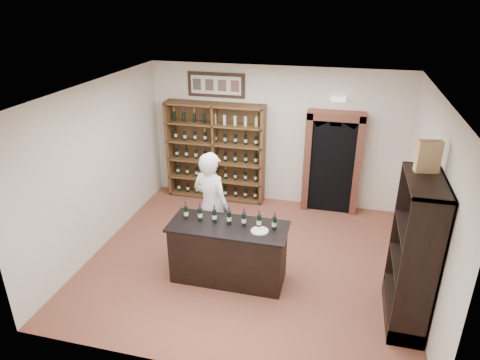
# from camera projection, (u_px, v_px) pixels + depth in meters

# --- Properties ---
(floor) EXTENTS (5.50, 5.50, 0.00)m
(floor) POSITION_uv_depth(u_px,v_px,m) (249.00, 259.00, 7.59)
(floor) COLOR brown
(floor) RESTS_ON ground
(ceiling) EXTENTS (5.50, 5.50, 0.00)m
(ceiling) POSITION_uv_depth(u_px,v_px,m) (250.00, 91.00, 6.38)
(ceiling) COLOR white
(ceiling) RESTS_ON wall_back
(wall_back) EXTENTS (5.50, 0.04, 3.00)m
(wall_back) POSITION_uv_depth(u_px,v_px,m) (275.00, 137.00, 9.20)
(wall_back) COLOR silver
(wall_back) RESTS_ON ground
(wall_left) EXTENTS (0.04, 5.00, 3.00)m
(wall_left) POSITION_uv_depth(u_px,v_px,m) (99.00, 167.00, 7.60)
(wall_left) COLOR silver
(wall_left) RESTS_ON ground
(wall_right) EXTENTS (0.04, 5.00, 3.00)m
(wall_right) POSITION_uv_depth(u_px,v_px,m) (429.00, 201.00, 6.37)
(wall_right) COLOR silver
(wall_right) RESTS_ON ground
(wine_shelf) EXTENTS (2.20, 0.38, 2.20)m
(wine_shelf) POSITION_uv_depth(u_px,v_px,m) (216.00, 152.00, 9.51)
(wine_shelf) COLOR brown
(wine_shelf) RESTS_ON ground
(framed_picture) EXTENTS (1.25, 0.04, 0.52)m
(framed_picture) POSITION_uv_depth(u_px,v_px,m) (216.00, 85.00, 9.04)
(framed_picture) COLOR black
(framed_picture) RESTS_ON wall_back
(arched_doorway) EXTENTS (1.17, 0.35, 2.17)m
(arched_doorway) POSITION_uv_depth(u_px,v_px,m) (332.00, 160.00, 8.92)
(arched_doorway) COLOR black
(arched_doorway) RESTS_ON ground
(emergency_light) EXTENTS (0.30, 0.10, 0.10)m
(emergency_light) POSITION_uv_depth(u_px,v_px,m) (338.00, 99.00, 8.49)
(emergency_light) COLOR white
(emergency_light) RESTS_ON wall_back
(tasting_counter) EXTENTS (1.88, 0.78, 1.00)m
(tasting_counter) POSITION_uv_depth(u_px,v_px,m) (228.00, 253.00, 6.90)
(tasting_counter) COLOR black
(tasting_counter) RESTS_ON ground
(counter_bottle_0) EXTENTS (0.07, 0.07, 0.30)m
(counter_bottle_0) POSITION_uv_depth(u_px,v_px,m) (186.00, 212.00, 6.87)
(counter_bottle_0) COLOR black
(counter_bottle_0) RESTS_ON tasting_counter
(counter_bottle_1) EXTENTS (0.07, 0.07, 0.30)m
(counter_bottle_1) POSITION_uv_depth(u_px,v_px,m) (200.00, 214.00, 6.82)
(counter_bottle_1) COLOR black
(counter_bottle_1) RESTS_ON tasting_counter
(counter_bottle_2) EXTENTS (0.07, 0.07, 0.30)m
(counter_bottle_2) POSITION_uv_depth(u_px,v_px,m) (214.00, 216.00, 6.76)
(counter_bottle_2) COLOR black
(counter_bottle_2) RESTS_ON tasting_counter
(counter_bottle_3) EXTENTS (0.07, 0.07, 0.30)m
(counter_bottle_3) POSITION_uv_depth(u_px,v_px,m) (229.00, 218.00, 6.71)
(counter_bottle_3) COLOR black
(counter_bottle_3) RESTS_ON tasting_counter
(counter_bottle_4) EXTENTS (0.07, 0.07, 0.30)m
(counter_bottle_4) POSITION_uv_depth(u_px,v_px,m) (244.00, 219.00, 6.65)
(counter_bottle_4) COLOR black
(counter_bottle_4) RESTS_ON tasting_counter
(counter_bottle_5) EXTENTS (0.07, 0.07, 0.30)m
(counter_bottle_5) POSITION_uv_depth(u_px,v_px,m) (259.00, 221.00, 6.60)
(counter_bottle_5) COLOR black
(counter_bottle_5) RESTS_ON tasting_counter
(counter_bottle_6) EXTENTS (0.07, 0.07, 0.30)m
(counter_bottle_6) POSITION_uv_depth(u_px,v_px,m) (274.00, 223.00, 6.55)
(counter_bottle_6) COLOR black
(counter_bottle_6) RESTS_ON tasting_counter
(side_cabinet) EXTENTS (0.48, 1.20, 2.20)m
(side_cabinet) POSITION_uv_depth(u_px,v_px,m) (412.00, 275.00, 5.92)
(side_cabinet) COLOR black
(side_cabinet) RESTS_ON ground
(shopkeeper) EXTENTS (0.83, 0.69, 1.96)m
(shopkeeper) POSITION_uv_depth(u_px,v_px,m) (211.00, 206.00, 7.34)
(shopkeeper) COLOR silver
(shopkeeper) RESTS_ON ground
(plate) EXTENTS (0.27, 0.27, 0.02)m
(plate) POSITION_uv_depth(u_px,v_px,m) (260.00, 231.00, 6.52)
(plate) COLOR beige
(plate) RESTS_ON tasting_counter
(wine_crate) EXTENTS (0.32, 0.17, 0.43)m
(wine_crate) POSITION_uv_depth(u_px,v_px,m) (428.00, 157.00, 5.50)
(wine_crate) COLOR tan
(wine_crate) RESTS_ON side_cabinet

